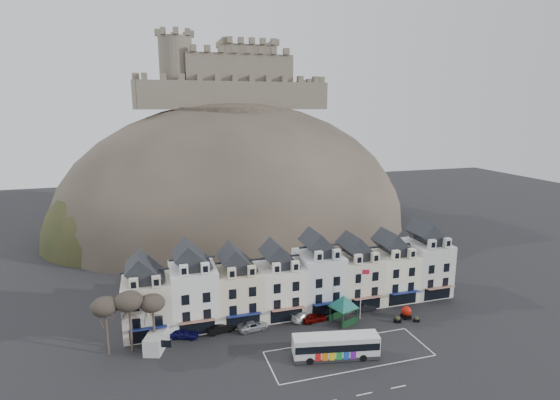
# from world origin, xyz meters

# --- Properties ---
(ground) EXTENTS (300.00, 300.00, 0.00)m
(ground) POSITION_xyz_m (0.00, 0.00, 0.00)
(ground) COLOR black
(ground) RESTS_ON ground
(coach_bay_markings) EXTENTS (22.00, 7.50, 0.01)m
(coach_bay_markings) POSITION_xyz_m (2.00, 1.25, 0.00)
(coach_bay_markings) COLOR silver
(coach_bay_markings) RESTS_ON ground
(townhouse_terrace) EXTENTS (54.40, 9.35, 11.80)m
(townhouse_terrace) POSITION_xyz_m (0.15, 15.97, 5.30)
(townhouse_terrace) COLOR beige
(townhouse_terrace) RESTS_ON ground
(castle_hill) EXTENTS (100.00, 76.00, 68.00)m
(castle_hill) POSITION_xyz_m (1.25, 68.95, 0.11)
(castle_hill) COLOR #312D26
(castle_hill) RESTS_ON ground
(castle) EXTENTS (50.20, 22.20, 22.00)m
(castle) POSITION_xyz_m (0.51, 75.93, 40.19)
(castle) COLOR #675E4E
(castle) RESTS_ON ground
(tree_left_far) EXTENTS (3.61, 3.61, 8.24)m
(tree_left_far) POSITION_xyz_m (-29.00, 10.50, 6.90)
(tree_left_far) COLOR #3D2F26
(tree_left_far) RESTS_ON ground
(tree_left_mid) EXTENTS (3.78, 3.78, 8.64)m
(tree_left_mid) POSITION_xyz_m (-26.00, 10.50, 7.24)
(tree_left_mid) COLOR #3D2F26
(tree_left_mid) RESTS_ON ground
(tree_left_near) EXTENTS (3.43, 3.43, 7.84)m
(tree_left_near) POSITION_xyz_m (-23.00, 10.50, 6.55)
(tree_left_near) COLOR #3D2F26
(tree_left_near) RESTS_ON ground
(bus) EXTENTS (11.68, 4.78, 3.21)m
(bus) POSITION_xyz_m (-0.13, 0.93, 1.78)
(bus) COLOR #262628
(bus) RESTS_ON ground
(bus_shelter) EXTENTS (6.68, 6.68, 4.45)m
(bus_shelter) POSITION_xyz_m (5.00, 9.50, 3.45)
(bus_shelter) COLOR #103219
(bus_shelter) RESTS_ON ground
(red_buoy) EXTENTS (1.59, 1.59, 1.96)m
(red_buoy) POSITION_xyz_m (15.12, 7.93, 1.00)
(red_buoy) COLOR black
(red_buoy) RESTS_ON ground
(flagpole) EXTENTS (1.18, 0.43, 8.47)m
(flagpole) POSITION_xyz_m (8.09, 9.72, 4.83)
(flagpole) COLOR silver
(flagpole) RESTS_ON ground
(white_van) EXTENTS (3.89, 5.66, 2.37)m
(white_van) POSITION_xyz_m (-22.69, 10.36, 1.19)
(white_van) COLOR silver
(white_van) RESTS_ON ground
(planter_west) EXTENTS (0.97, 0.65, 0.89)m
(planter_west) POSITION_xyz_m (15.95, 6.34, 0.43)
(planter_west) COLOR black
(planter_west) RESTS_ON ground
(planter_east) EXTENTS (1.22, 0.92, 1.10)m
(planter_east) POSITION_xyz_m (13.00, 7.00, 0.53)
(planter_east) COLOR black
(planter_east) RESTS_ON ground
(car_navy) EXTENTS (4.71, 3.19, 1.49)m
(car_navy) POSITION_xyz_m (-19.02, 12.00, 0.75)
(car_navy) COLOR #0E0E47
(car_navy) RESTS_ON ground
(car_black) EXTENTS (4.42, 2.34, 1.38)m
(car_black) POSITION_xyz_m (-13.62, 12.00, 0.69)
(car_black) COLOR black
(car_black) RESTS_ON ground
(car_silver) EXTENTS (4.81, 2.71, 1.29)m
(car_silver) POSITION_xyz_m (-8.85, 11.37, 0.65)
(car_silver) COLOR #A9ACB1
(car_silver) RESTS_ON ground
(car_white) EXTENTS (5.04, 3.40, 1.36)m
(car_white) POSITION_xyz_m (-0.40, 12.00, 0.68)
(car_white) COLOR white
(car_white) RESTS_ON ground
(car_maroon) EXTENTS (4.05, 1.98, 1.33)m
(car_maroon) POSITION_xyz_m (0.80, 11.03, 0.66)
(car_maroon) COLOR #630705
(car_maroon) RESTS_ON ground
(car_charcoal) EXTENTS (3.80, 1.47, 1.23)m
(car_charcoal) POSITION_xyz_m (10.00, 12.00, 0.62)
(car_charcoal) COLOR black
(car_charcoal) RESTS_ON ground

